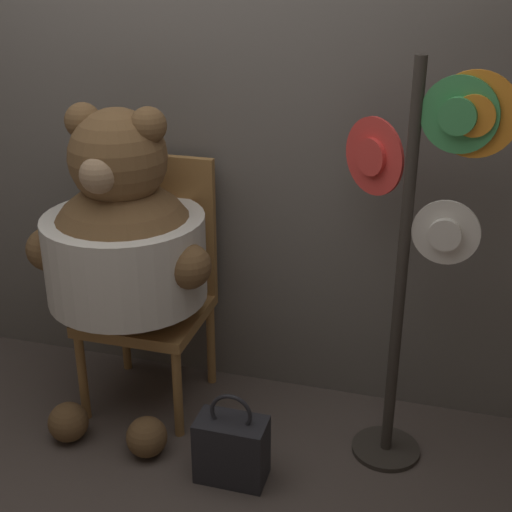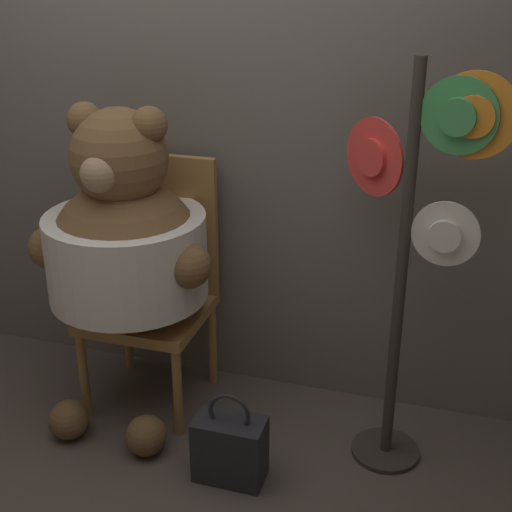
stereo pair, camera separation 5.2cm
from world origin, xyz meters
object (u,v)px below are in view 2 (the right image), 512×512
(teddy_bear, at_px, (126,247))
(hat_display_rack, at_px, (420,228))
(handbag_on_ground, at_px, (230,448))
(chair, at_px, (155,278))

(teddy_bear, height_order, hat_display_rack, hat_display_rack)
(teddy_bear, relative_size, handbag_on_ground, 3.54)
(chair, relative_size, hat_display_rack, 0.69)
(chair, height_order, teddy_bear, teddy_bear)
(teddy_bear, relative_size, hat_display_rack, 0.86)
(teddy_bear, distance_m, handbag_on_ground, 0.91)
(hat_display_rack, relative_size, handbag_on_ground, 4.13)
(chair, height_order, hat_display_rack, hat_display_rack)
(hat_display_rack, bearing_deg, handbag_on_ground, -151.52)
(teddy_bear, bearing_deg, handbag_on_ground, -30.07)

